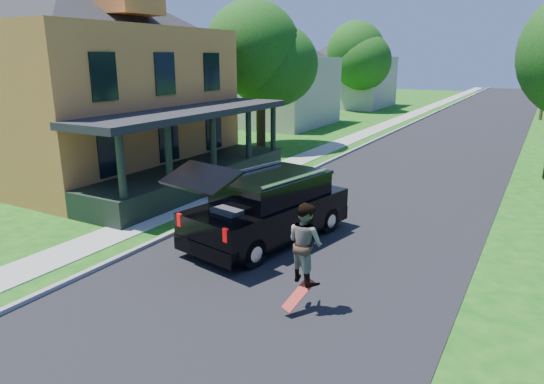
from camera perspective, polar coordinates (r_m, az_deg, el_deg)
The scene contains 13 objects.
ground at distance 11.21m, azimuth -0.78°, elevation -11.16°, with size 140.00×140.00×0.00m, color #115110.
street at distance 29.50m, azimuth 19.36°, elevation 4.93°, with size 8.00×120.00×0.02m, color black.
curb at distance 30.46m, azimuth 11.85°, elevation 5.80°, with size 0.15×120.00×0.12m, color gray.
sidewalk at distance 30.96m, azimuth 9.11°, elevation 6.09°, with size 1.30×120.00×0.03m, color gray.
front_walk at distance 21.25m, azimuth -14.84°, elevation 1.38°, with size 6.50×1.20×0.03m, color gray.
main_house at distance 23.09m, azimuth -21.81°, elevation 14.27°, with size 15.56×15.56×10.10m.
neighbor_house_mid at distance 37.54m, azimuth -0.02°, elevation 14.36°, with size 12.78×12.78×8.30m.
neighbor_house_far at distance 52.05m, azimuth 9.02°, elevation 14.55°, with size 12.78×12.78×8.30m.
black_suv at distance 13.54m, azimuth -0.45°, elevation -1.92°, with size 3.00×5.70×2.52m.
skateboarder at distance 9.82m, azimuth 3.94°, elevation -5.96°, with size 1.00×0.91×1.67m.
skateboard at distance 10.06m, azimuth 3.13°, elevation -12.09°, with size 0.46×0.69×0.56m.
tree_left_mid at distance 27.71m, azimuth -1.41°, elevation 16.23°, with size 5.96×5.76×8.27m.
tree_left_far at distance 47.87m, azimuth 10.36°, elevation 15.80°, with size 5.48×5.27×8.09m.
Camera 1 is at (5.07, -8.61, 5.06)m, focal length 32.00 mm.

